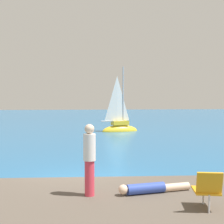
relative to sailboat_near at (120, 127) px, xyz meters
The scene contains 8 objects.
ground_plane 16.31m from the sailboat_near, 102.83° to the right, with size 160.00×160.00×0.00m, color #236093.
shore_ledge 19.69m from the sailboat_near, 98.19° to the right, with size 8.04×3.96×0.62m, color brown.
boulder_seaward 17.77m from the sailboat_near, 101.12° to the right, with size 0.79×0.63×0.44m, color #4D4243.
boulder_inland 18.09m from the sailboat_near, 104.20° to the right, with size 0.76×0.61×0.42m, color brown.
sailboat_near is the anchor object (origin of this frame).
person_sunbather 19.14m from the sailboat_near, 95.92° to the right, with size 1.75×0.46×0.25m.
person_standing 19.38m from the sailboat_near, 100.13° to the right, with size 0.28×0.28×1.62m.
beach_chair 20.22m from the sailboat_near, 93.24° to the right, with size 0.59×0.68×0.80m.
Camera 1 is at (-0.00, -9.50, 2.76)m, focal length 45.58 mm.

